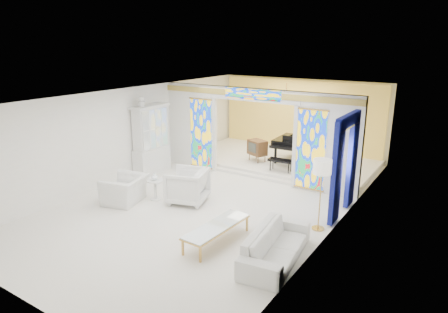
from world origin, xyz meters
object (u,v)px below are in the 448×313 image
Objects in this scene: armchair_left at (125,190)px; grand_piano at (300,142)px; china_cabinet at (151,140)px; armchair_right at (187,186)px; sofa at (276,245)px; coffee_table at (217,227)px; tv_console at (257,148)px.

grand_piano is (2.78, 6.00, 0.50)m from armchair_left.
china_cabinet reaches higher than armchair_right.
armchair_right reaches higher than sofa.
armchair_right is at bearing 59.70° from sofa.
grand_piano is at bearing 11.15° from sofa.
coffee_table is (2.04, -1.52, -0.10)m from armchair_right.
china_cabinet is 1.41× the size of coffee_table.
sofa is at bearing -73.97° from grand_piano.
grand_piano reaches higher than coffee_table.
china_cabinet is 2.53× the size of armchair_right.
grand_piano is at bearing 57.68° from tv_console.
grand_piano is 1.58m from tv_console.
armchair_right is 5.21m from grand_piano.
sofa is (4.98, -0.50, -0.04)m from armchair_left.
china_cabinet is 3.84m from tv_console.
armchair_right is 2.54m from coffee_table.
coffee_table is at bearing 84.81° from sofa.
armchair_left is 5.00m from sofa.
tv_console is (1.48, 5.12, 0.31)m from armchair_left.
china_cabinet is at bearing 147.84° from coffee_table.
china_cabinet reaches higher than coffee_table.
china_cabinet reaches higher than grand_piano.
sofa is at bearing 69.19° from armchair_left.
tv_console is (-3.49, 5.62, 0.35)m from sofa.
coffee_table is 0.73× the size of grand_piano.
tv_console is at bearing 109.80° from coffee_table.
grand_piano is at bearing 42.12° from china_cabinet.
sofa is at bearing -25.24° from china_cabinet.
sofa reaches higher than coffee_table.
armchair_right is 0.47× the size of sofa.
grand_piano is (1.29, 5.03, 0.39)m from armchair_right.
china_cabinet is at bearing 57.25° from sofa.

